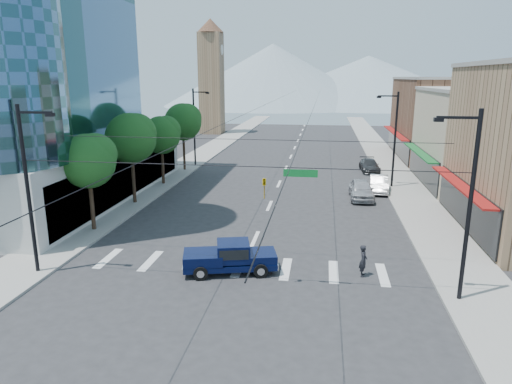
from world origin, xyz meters
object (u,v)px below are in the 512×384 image
at_px(pickup_truck, 230,257).
at_px(parked_car_mid, 379,184).
at_px(parked_car_near, 361,189).
at_px(parked_car_far, 369,165).
at_px(pedestrian, 363,261).

xyz_separation_m(pickup_truck, parked_car_mid, (9.98, 19.53, -0.15)).
xyz_separation_m(parked_car_near, parked_car_mid, (1.80, 2.78, -0.09)).
bearing_deg(parked_car_far, parked_car_near, -101.77).
xyz_separation_m(pedestrian, parked_car_mid, (2.89, 18.95, -0.12)).
distance_m(pickup_truck, parked_car_mid, 21.93).
relative_size(parked_car_mid, parked_car_far, 0.96).
distance_m(pedestrian, parked_car_near, 16.21).
relative_size(parked_car_near, parked_car_far, 1.05).
bearing_deg(parked_car_mid, parked_car_near, -118.47).
bearing_deg(pedestrian, pickup_truck, 99.49).
bearing_deg(pedestrian, parked_car_mid, -3.82).
xyz_separation_m(parked_car_mid, parked_car_far, (0.00, 9.39, -0.06)).
bearing_deg(parked_car_far, pickup_truck, -112.39).
bearing_deg(parked_car_mid, parked_car_far, 94.47).
distance_m(pickup_truck, parked_car_far, 30.59).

